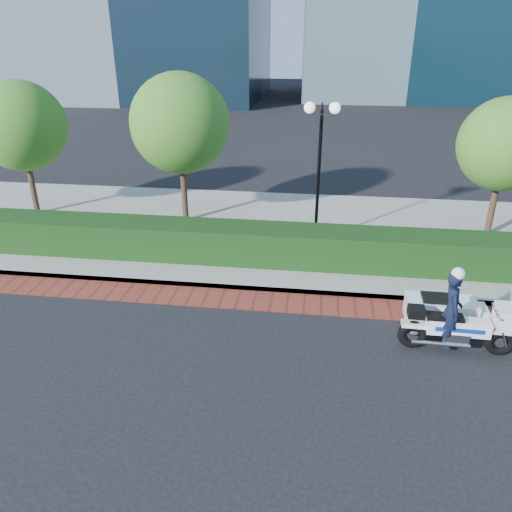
# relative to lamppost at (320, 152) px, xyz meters

# --- Properties ---
(ground) EXTENTS (120.00, 120.00, 0.00)m
(ground) POSITION_rel_lamppost_xyz_m (-1.00, -5.20, -2.96)
(ground) COLOR black
(ground) RESTS_ON ground
(brick_strip) EXTENTS (60.00, 1.00, 0.01)m
(brick_strip) POSITION_rel_lamppost_xyz_m (-1.00, -3.70, -2.95)
(brick_strip) COLOR maroon
(brick_strip) RESTS_ON ground
(sidewalk) EXTENTS (60.00, 8.00, 0.15)m
(sidewalk) POSITION_rel_lamppost_xyz_m (-1.00, 0.80, -2.88)
(sidewalk) COLOR gray
(sidewalk) RESTS_ON ground
(hedge_main) EXTENTS (18.00, 1.20, 1.00)m
(hedge_main) POSITION_rel_lamppost_xyz_m (-1.00, -1.60, -2.31)
(hedge_main) COLOR black
(hedge_main) RESTS_ON sidewalk
(lamppost) EXTENTS (1.02, 0.70, 4.21)m
(lamppost) POSITION_rel_lamppost_xyz_m (0.00, 0.00, 0.00)
(lamppost) COLOR black
(lamppost) RESTS_ON sidewalk
(tree_a) EXTENTS (3.00, 3.00, 4.58)m
(tree_a) POSITION_rel_lamppost_xyz_m (-10.00, 1.30, 0.26)
(tree_a) COLOR #332319
(tree_a) RESTS_ON sidewalk
(tree_b) EXTENTS (3.20, 3.20, 4.89)m
(tree_b) POSITION_rel_lamppost_xyz_m (-4.50, 1.30, 0.48)
(tree_b) COLOR #332319
(tree_b) RESTS_ON sidewalk
(tree_c) EXTENTS (2.80, 2.80, 4.30)m
(tree_c) POSITION_rel_lamppost_xyz_m (5.50, 1.30, 0.09)
(tree_c) COLOR #332319
(tree_c) RESTS_ON sidewalk
(police_motorcycle) EXTENTS (2.41, 1.69, 1.95)m
(police_motorcycle) POSITION_rel_lamppost_xyz_m (2.98, -4.90, -2.29)
(police_motorcycle) COLOR black
(police_motorcycle) RESTS_ON ground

